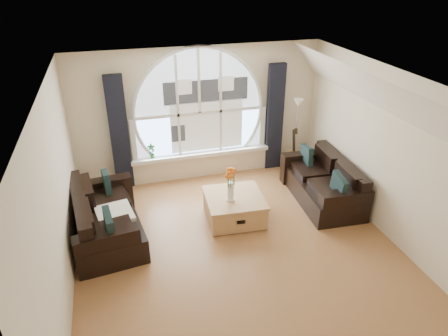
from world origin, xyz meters
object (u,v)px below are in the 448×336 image
sofa_right (322,182)px  potted_plant (151,151)px  sofa_left (107,216)px  guitar (292,150)px  coffee_chest (234,207)px  floor_lamp (296,136)px  vase_flowers (231,180)px

sofa_right → potted_plant: bearing=155.5°
sofa_left → sofa_right: (3.95, 0.08, 0.00)m
sofa_right → guitar: bearing=97.4°
coffee_chest → guitar: guitar is taller
sofa_left → floor_lamp: bearing=12.2°
floor_lamp → potted_plant: (-3.02, 0.26, -0.10)m
vase_flowers → guitar: vase_flowers is taller
vase_flowers → coffee_chest: bearing=42.3°
sofa_left → coffee_chest: bearing=-8.9°
vase_flowers → guitar: 2.33m
coffee_chest → floor_lamp: 2.40m
sofa_left → potted_plant: potted_plant is taller
sofa_right → floor_lamp: (0.02, 1.32, 0.40)m
sofa_left → sofa_right: 3.95m
potted_plant → guitar: bearing=-7.2°
vase_flowers → sofa_left: bearing=175.8°
floor_lamp → guitar: bearing=-135.1°
sofa_right → guitar: size_ratio=1.74×
potted_plant → coffee_chest: bearing=-54.9°
sofa_left → guitar: size_ratio=1.78×
vase_flowers → floor_lamp: floor_lamp is taller
sofa_left → coffee_chest: (2.17, -0.06, -0.16)m
floor_lamp → potted_plant: bearing=175.0°
sofa_right → floor_lamp: floor_lamp is taller
coffee_chest → sofa_right: bearing=8.5°
sofa_left → coffee_chest: sofa_left is taller
sofa_right → potted_plant: potted_plant is taller
vase_flowers → guitar: (1.80, 1.45, -0.31)m
sofa_left → potted_plant: bearing=53.0°
vase_flowers → floor_lamp: 2.46m
coffee_chest → floor_lamp: (1.81, 1.47, 0.56)m
floor_lamp → potted_plant: 3.04m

